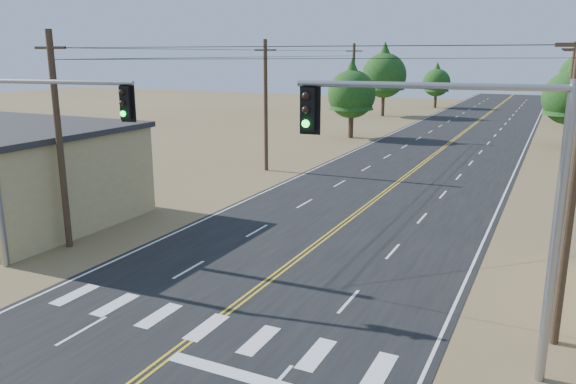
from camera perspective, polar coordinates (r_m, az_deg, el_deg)
The scene contains 13 objects.
road at distance 38.66m, azimuth 10.23°, elevation 0.30°, with size 15.00×200.00×0.02m, color black.
utility_pole_left_near at distance 27.69m, azimuth -22.22°, elevation 4.90°, with size 1.80×0.30×10.00m.
utility_pole_left_mid at distance 43.56m, azimuth -2.28°, elevation 8.84°, with size 1.80×0.30×10.00m.
utility_pole_left_far at distance 61.88m, azimuth 6.61°, elevation 10.26°, with size 1.80×0.30×10.00m.
utility_pole_right_near at distance 18.68m, azimuth 26.94°, elevation 0.50°, with size 1.80×0.30×10.00m.
utility_pole_right_mid at distance 38.47m, azimuth 26.73°, elevation 6.70°, with size 1.80×0.30×10.00m.
utility_pole_right_far at distance 58.40m, azimuth 26.67°, elevation 8.68°, with size 1.80×0.30×10.00m.
signal_mast_left at distance 24.79m, azimuth -24.65°, elevation 4.63°, with size 6.84×1.42×8.12m.
signal_mast_right at distance 16.03m, azimuth 18.52°, elevation 1.37°, with size 7.35×1.16×8.35m.
tree_left_near at distance 61.29m, azimuth 6.48°, elevation 10.34°, with size 5.14×5.14×8.56m.
tree_left_mid at distance 83.85m, azimuth 9.75°, elevation 12.05°, with size 6.39×6.39×10.65m.
tree_left_far at distance 98.83m, azimuth 14.86°, elevation 10.96°, with size 4.58×4.58×7.63m.
tree_right_near at distance 61.35m, azimuth 26.81°, elevation 9.03°, with size 5.21×5.21×8.68m.
Camera 1 is at (9.95, -6.27, 8.96)m, focal length 35.00 mm.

